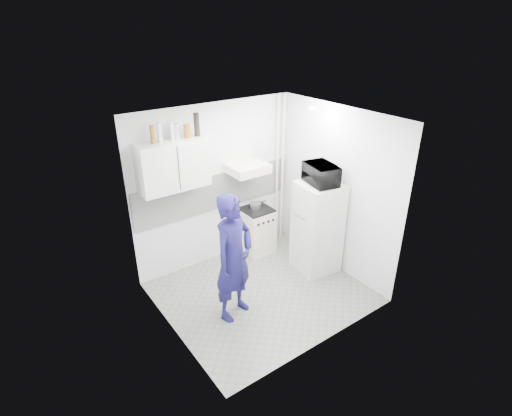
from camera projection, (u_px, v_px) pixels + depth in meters
floor at (262, 292)px, 5.95m from camera, size 2.80×2.80×0.00m
ceiling at (263, 119)px, 4.82m from camera, size 2.80×2.80×0.00m
wall_back at (215, 186)px, 6.30m from camera, size 2.80×0.00×2.80m
wall_left at (166, 246)px, 4.65m from camera, size 0.00×2.60×2.60m
wall_right at (336, 191)px, 6.12m from camera, size 0.00×2.60×2.60m
person at (234, 258)px, 5.17m from camera, size 0.76×0.62×1.78m
stove at (257, 231)px, 6.84m from camera, size 0.49×0.49×0.78m
fridge at (317, 227)px, 6.23m from camera, size 0.68×0.68×1.48m
stove_top at (257, 210)px, 6.67m from camera, size 0.47×0.47×0.03m
saucepan at (256, 206)px, 6.65m from camera, size 0.19×0.19×0.10m
microwave at (321, 174)px, 5.84m from camera, size 0.61×0.47×0.30m
bottle_b at (152, 135)px, 5.20m from camera, size 0.06×0.06×0.24m
bottle_c at (159, 133)px, 5.24m from camera, size 0.06×0.06×0.27m
bottle_d at (172, 131)px, 5.34m from camera, size 0.06×0.06×0.27m
canister_a at (177, 132)px, 5.38m from camera, size 0.09×0.09×0.22m
canister_b at (187, 131)px, 5.47m from camera, size 0.10×0.10×0.18m
bottle_e at (197, 125)px, 5.52m from camera, size 0.08×0.08×0.32m
upper_cabinet at (173, 165)px, 5.53m from camera, size 1.00×0.35×0.70m
range_hood at (248, 168)px, 6.23m from camera, size 0.60×0.50×0.14m
backsplash at (216, 192)px, 6.33m from camera, size 2.74×0.03×0.60m
pipe_a at (282, 170)px, 6.92m from camera, size 0.05×0.05×2.60m
pipe_b at (277, 172)px, 6.86m from camera, size 0.04×0.04×2.60m
ceiling_spot_fixture at (313, 108)px, 5.50m from camera, size 0.10×0.10×0.02m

